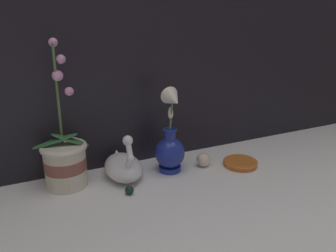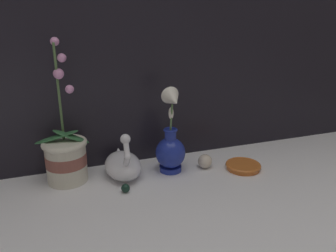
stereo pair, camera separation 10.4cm
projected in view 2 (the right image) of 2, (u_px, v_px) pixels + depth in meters
name	position (u px, v px, depth m)	size (l,w,h in m)	color
ground_plane	(177.00, 193.00, 1.06)	(2.80, 2.80, 0.00)	white
orchid_potted_plant	(66.00, 156.00, 1.11)	(0.19, 0.15, 0.48)	beige
swan_figurine	(123.00, 164.00, 1.16)	(0.13, 0.21, 0.18)	white
blue_vase	(171.00, 145.00, 1.17)	(0.11, 0.12, 0.31)	navy
glass_sphere	(205.00, 161.00, 1.22)	(0.05, 0.05, 0.05)	beige
amber_dish	(243.00, 166.00, 1.22)	(0.13, 0.13, 0.02)	#C66628
glass_bauble	(126.00, 188.00, 1.06)	(0.03, 0.03, 0.03)	#142D23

